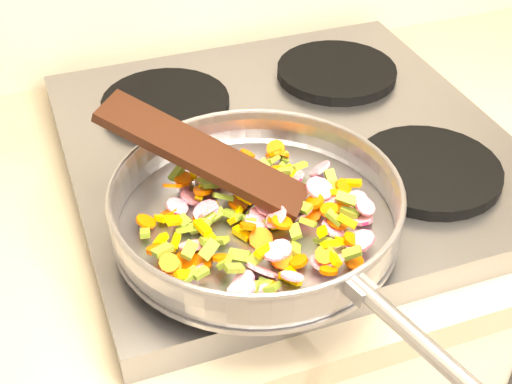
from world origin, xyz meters
name	(u,v)px	position (x,y,z in m)	size (l,w,h in m)	color
cooktop	(288,151)	(-0.70, 1.67, 0.92)	(0.60, 0.60, 0.04)	#939399
grate_fl	(224,218)	(-0.84, 1.52, 0.95)	(0.19, 0.19, 0.02)	black
grate_fr	(428,170)	(-0.56, 1.52, 0.95)	(0.19, 0.19, 0.02)	black
grate_bl	(166,103)	(-0.84, 1.81, 0.95)	(0.19, 0.19, 0.02)	black
grate_br	(336,72)	(-0.56, 1.81, 0.95)	(0.19, 0.19, 0.02)	black
saute_pan	(257,206)	(-0.81, 1.49, 0.99)	(0.37, 0.53, 0.06)	#9E9EA5
vegetable_heap	(260,214)	(-0.81, 1.49, 0.97)	(0.28, 0.26, 0.05)	#CC1358
wooden_spatula	(203,155)	(-0.85, 1.56, 1.02)	(0.26, 0.06, 0.01)	black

